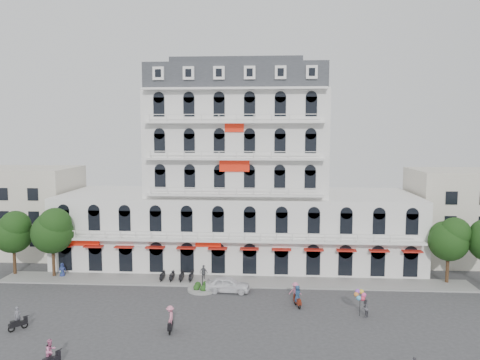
% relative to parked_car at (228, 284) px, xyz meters
% --- Properties ---
extents(ground, '(120.00, 120.00, 0.00)m').
position_rel_parked_car_xyz_m(ground, '(0.24, -5.72, -0.81)').
color(ground, '#38383A').
rests_on(ground, ground).
extents(sidewalk, '(53.00, 4.00, 0.16)m').
position_rel_parked_car_xyz_m(sidewalk, '(0.24, 3.28, -0.73)').
color(sidewalk, gray).
rests_on(sidewalk, ground).
extents(main_building, '(45.00, 15.00, 25.80)m').
position_rel_parked_car_xyz_m(main_building, '(0.24, 12.27, 9.15)').
color(main_building, silver).
rests_on(main_building, ground).
extents(flank_building_west, '(14.00, 10.00, 12.00)m').
position_rel_parked_car_xyz_m(flank_building_west, '(-29.76, 14.28, 5.19)').
color(flank_building_west, beige).
rests_on(flank_building_west, ground).
extents(flank_building_east, '(14.00, 10.00, 12.00)m').
position_rel_parked_car_xyz_m(flank_building_east, '(30.24, 14.28, 5.19)').
color(flank_building_east, beige).
rests_on(flank_building_east, ground).
extents(traffic_island, '(3.20, 3.20, 1.60)m').
position_rel_parked_car_xyz_m(traffic_island, '(-2.76, 0.28, -0.55)').
color(traffic_island, gray).
rests_on(traffic_island, ground).
extents(parked_scooter_row, '(4.40, 1.80, 1.10)m').
position_rel_parked_car_xyz_m(parked_scooter_row, '(-6.11, 3.08, -0.81)').
color(parked_scooter_row, black).
rests_on(parked_scooter_row, ground).
extents(tree_west_outer, '(4.50, 4.48, 7.76)m').
position_rel_parked_car_xyz_m(tree_west_outer, '(-25.71, 4.26, 4.54)').
color(tree_west_outer, '#382314').
rests_on(tree_west_outer, ground).
extents(tree_west_inner, '(4.76, 4.76, 8.25)m').
position_rel_parked_car_xyz_m(tree_west_inner, '(-20.71, 3.76, 4.88)').
color(tree_west_inner, '#382314').
rests_on(tree_west_inner, ground).
extents(tree_east_inner, '(4.40, 4.37, 7.57)m').
position_rel_parked_car_xyz_m(tree_east_inner, '(24.29, 4.26, 4.41)').
color(tree_east_inner, '#382314').
rests_on(tree_east_inner, ground).
extents(parked_car, '(4.85, 2.24, 1.61)m').
position_rel_parked_car_xyz_m(parked_car, '(0.00, 0.00, 0.00)').
color(parked_car, white).
rests_on(parked_car, ground).
extents(rider_west, '(1.23, 1.38, 2.08)m').
position_rel_parked_car_xyz_m(rider_west, '(-17.10, -10.71, 0.11)').
color(rider_west, black).
rests_on(rider_west, ground).
extents(rider_southwest, '(0.93, 1.60, 2.18)m').
position_rel_parked_car_xyz_m(rider_southwest, '(-11.27, -16.83, 0.31)').
color(rider_southwest, black).
rests_on(rider_southwest, ground).
extents(rider_east, '(0.76, 1.67, 2.16)m').
position_rel_parked_car_xyz_m(rider_east, '(7.11, -3.84, 0.27)').
color(rider_east, maroon).
rests_on(rider_east, ground).
extents(rider_center, '(0.79, 1.70, 2.31)m').
position_rel_parked_car_xyz_m(rider_center, '(-3.99, -10.25, 0.42)').
color(rider_center, black).
rests_on(rider_center, ground).
extents(pedestrian_left, '(0.99, 0.88, 1.70)m').
position_rel_parked_car_xyz_m(pedestrian_left, '(-19.76, 3.78, 0.04)').
color(pedestrian_left, navy).
rests_on(pedestrian_left, ground).
extents(pedestrian_mid, '(1.13, 0.81, 1.78)m').
position_rel_parked_car_xyz_m(pedestrian_mid, '(-3.11, 3.78, 0.08)').
color(pedestrian_mid, '#585960').
rests_on(pedestrian_mid, ground).
extents(pedestrian_right, '(1.29, 0.79, 1.93)m').
position_rel_parked_car_xyz_m(pedestrian_right, '(6.99, -2.23, 0.16)').
color(pedestrian_right, '#D26F91').
rests_on(pedestrian_right, ground).
extents(pedestrian_far, '(0.62, 0.73, 1.70)m').
position_rel_parked_car_xyz_m(pedestrian_far, '(-19.76, 3.78, 0.04)').
color(pedestrian_far, navy).
rests_on(pedestrian_far, ground).
extents(balloon_vendor, '(1.46, 1.35, 2.45)m').
position_rel_parked_car_xyz_m(balloon_vendor, '(12.99, -5.89, 0.46)').
color(balloon_vendor, '#58585F').
rests_on(balloon_vendor, ground).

